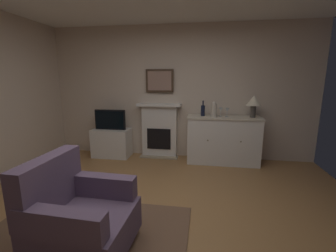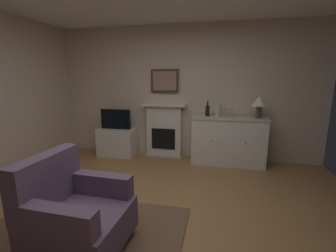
% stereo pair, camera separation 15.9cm
% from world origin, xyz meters
% --- Properties ---
extents(ground_plane, '(5.27, 4.88, 0.10)m').
position_xyz_m(ground_plane, '(0.00, 0.00, -0.05)').
color(ground_plane, '#9E7042').
rests_on(ground_plane, ground).
extents(wall_rear, '(5.27, 0.06, 2.61)m').
position_xyz_m(wall_rear, '(0.00, 2.41, 1.30)').
color(wall_rear, beige).
rests_on(wall_rear, ground_plane).
extents(area_rug, '(2.10, 1.52, 0.02)m').
position_xyz_m(area_rug, '(-0.66, -0.37, 0.01)').
color(area_rug, brown).
rests_on(area_rug, ground_plane).
extents(fireplace_unit, '(0.87, 0.30, 1.10)m').
position_xyz_m(fireplace_unit, '(-0.38, 2.28, 0.55)').
color(fireplace_unit, white).
rests_on(fireplace_unit, ground_plane).
extents(framed_picture, '(0.55, 0.04, 0.45)m').
position_xyz_m(framed_picture, '(-0.38, 2.33, 1.54)').
color(framed_picture, '#473323').
extents(sideboard_cabinet, '(1.35, 0.49, 0.89)m').
position_xyz_m(sideboard_cabinet, '(0.88, 2.11, 0.45)').
color(sideboard_cabinet, white).
rests_on(sideboard_cabinet, ground_plane).
extents(table_lamp, '(0.26, 0.26, 0.40)m').
position_xyz_m(table_lamp, '(1.38, 2.11, 1.17)').
color(table_lamp, '#4C4742').
rests_on(table_lamp, sideboard_cabinet).
extents(wine_bottle, '(0.08, 0.08, 0.29)m').
position_xyz_m(wine_bottle, '(0.49, 2.14, 1.00)').
color(wine_bottle, black).
rests_on(wine_bottle, sideboard_cabinet).
extents(wine_glass_left, '(0.07, 0.07, 0.16)m').
position_xyz_m(wine_glass_left, '(0.82, 2.13, 1.02)').
color(wine_glass_left, silver).
rests_on(wine_glass_left, sideboard_cabinet).
extents(wine_glass_center, '(0.07, 0.07, 0.16)m').
position_xyz_m(wine_glass_center, '(0.93, 2.10, 1.02)').
color(wine_glass_center, silver).
rests_on(wine_glass_center, sideboard_cabinet).
extents(vase_decorative, '(0.11, 0.11, 0.28)m').
position_xyz_m(vase_decorative, '(0.68, 2.06, 1.03)').
color(vase_decorative, beige).
rests_on(vase_decorative, sideboard_cabinet).
extents(tv_cabinet, '(0.75, 0.42, 0.58)m').
position_xyz_m(tv_cabinet, '(-1.35, 2.12, 0.29)').
color(tv_cabinet, white).
rests_on(tv_cabinet, ground_plane).
extents(tv_set, '(0.62, 0.07, 0.40)m').
position_xyz_m(tv_set, '(-1.35, 2.10, 0.78)').
color(tv_set, black).
rests_on(tv_set, tv_cabinet).
extents(armchair, '(0.84, 0.81, 0.92)m').
position_xyz_m(armchair, '(-0.58, -0.50, 0.38)').
color(armchair, '#604C66').
rests_on(armchair, ground_plane).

